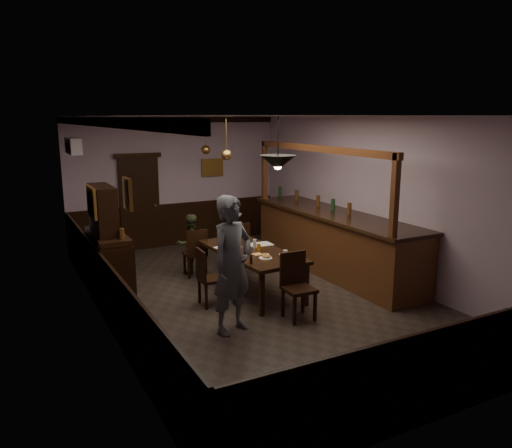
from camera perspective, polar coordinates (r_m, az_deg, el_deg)
room at (r=8.18m, az=0.02°, el=1.67°), size 5.01×8.01×3.01m
dining_table at (r=8.58m, az=-0.56°, el=-3.42°), size 1.13×2.26×0.75m
chair_far_left at (r=9.51m, az=-6.89°, el=-3.03°), size 0.44×0.44×0.93m
chair_far_right at (r=9.91m, az=-2.04°, el=-2.29°), size 0.48×0.48×0.95m
chair_near at (r=7.57m, az=4.63°, el=-6.68°), size 0.45×0.45×1.00m
chair_side at (r=8.05m, az=-5.56°, el=-5.80°), size 0.42×0.42×0.94m
person_standing at (r=6.96m, az=-2.74°, el=-4.68°), size 0.83×0.69×1.95m
person_seated_left at (r=9.74m, az=-7.52°, el=-2.26°), size 0.60×0.49×1.16m
person_seated_right at (r=10.12m, az=-2.86°, el=-1.44°), size 0.88×0.64×1.22m
newspaper_left at (r=8.75m, az=-3.27°, el=-2.66°), size 0.47×0.38×0.01m
newspaper_right at (r=8.93m, az=0.48°, el=-2.33°), size 0.43×0.32×0.01m
napkin at (r=8.31m, az=0.16°, el=-3.46°), size 0.16×0.16×0.00m
saucer at (r=8.29m, az=3.14°, el=-3.49°), size 0.15×0.15×0.01m
coffee_cup at (r=8.25m, az=3.38°, el=-3.25°), size 0.08×0.08×0.07m
pastry_plate at (r=8.06m, az=1.08°, el=-3.91°), size 0.22×0.22×0.01m
pastry_ring_a at (r=8.06m, az=1.19°, el=-3.71°), size 0.13×0.13×0.04m
pastry_ring_b at (r=8.14m, az=1.09°, el=-3.56°), size 0.13×0.13×0.04m
soda_can at (r=8.50m, az=0.32°, el=-2.70°), size 0.07×0.07×0.12m
beer_glass at (r=8.42m, az=-2.01°, el=-2.55°), size 0.06×0.06×0.20m
water_glass at (r=8.68m, az=-0.15°, el=-2.27°), size 0.06×0.06×0.15m
pepper_mill at (r=7.76m, az=-0.56°, el=-4.08°), size 0.04×0.04×0.14m
sideboard at (r=8.61m, az=-16.54°, el=-3.32°), size 0.52×1.44×1.91m
bar_counter at (r=9.85m, az=8.88°, el=-1.87°), size 1.03×4.42×2.47m
door_back at (r=11.59m, az=-13.14°, el=2.21°), size 0.90×0.06×2.10m
ac_unit at (r=10.13m, az=-20.17°, el=8.38°), size 0.20×0.85×0.30m
picture_left_small at (r=5.73m, az=-14.46°, el=3.35°), size 0.04×0.28×0.36m
picture_left_large at (r=8.13m, az=-18.28°, el=2.42°), size 0.04×0.62×0.48m
picture_back at (r=12.07m, az=-5.00°, el=6.46°), size 0.55×0.04×0.42m
pendant_iron at (r=7.62m, az=2.52°, el=7.04°), size 0.56×0.56×0.80m
pendant_brass_mid at (r=9.35m, az=-3.40°, el=7.90°), size 0.20×0.20×0.81m
pendant_brass_far at (r=10.81m, az=-5.77°, el=8.44°), size 0.20×0.20×0.81m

